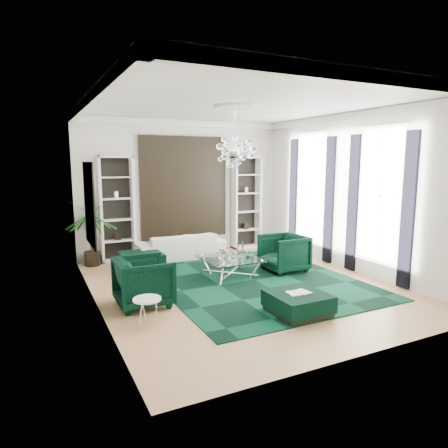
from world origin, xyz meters
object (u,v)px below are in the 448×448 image
sofa (180,246)px  ottoman_side (142,262)px  coffee_table (231,267)px  palm (91,224)px  ottoman_front (298,303)px  armchair_left (144,282)px  side_table (147,312)px  armchair_right (284,253)px

sofa → ottoman_side: 1.46m
coffee_table → ottoman_side: size_ratio=1.33×
palm → ottoman_front: bearing=-61.1°
palm → sofa: bearing=-7.1°
armchair_left → coffee_table: 2.49m
coffee_table → side_table: size_ratio=2.77×
coffee_table → ottoman_front: 2.57m
ottoman_front → side_table: size_ratio=2.06×
ottoman_side → ottoman_front: 4.37m
ottoman_front → ottoman_side: bearing=113.4°
ottoman_side → side_table: 3.40m
armchair_left → ottoman_side: (0.58, 2.40, -0.24)m
armchair_left → coffee_table: armchair_left is taller
armchair_left → coffee_table: (2.29, 0.95, -0.23)m
side_table → armchair_right: bearing=24.0°
sofa → palm: 2.42m
sofa → ottoman_side: size_ratio=2.46×
side_table → armchair_left: bearing=78.4°
sofa → armchair_right: armchair_right is taller
sofa → ottoman_side: (-1.26, -0.71, -0.13)m
armchair_left → armchair_right: 3.75m
armchair_right → ottoman_front: size_ratio=1.04×
palm → coffee_table: bearing=-41.7°
armchair_left → palm: palm is taller
sofa → armchair_left: bearing=59.3°
coffee_table → ottoman_side: coffee_table is taller
ottoman_side → palm: 1.68m
armchair_left → side_table: size_ratio=2.16×
side_table → coffee_table: bearing=37.0°
side_table → ottoman_side: bearing=77.0°
armchair_right → coffee_table: bearing=-96.6°
coffee_table → palm: palm is taller
sofa → coffee_table: sofa is taller
coffee_table → palm: size_ratio=0.59×
side_table → palm: 4.41m
sofa → coffee_table: bearing=101.9°
coffee_table → side_table: 3.11m
coffee_table → palm: (-2.74, 2.44, 0.87)m
ottoman_side → armchair_right: bearing=-27.4°
ottoman_front → palm: bearing=118.9°
armchair_right → ottoman_front: (-1.35, -2.41, -0.26)m
ottoman_front → palm: palm is taller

